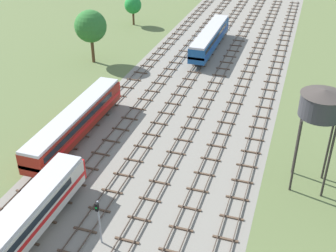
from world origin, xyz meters
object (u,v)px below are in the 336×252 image
at_px(diesel_railcar_left_nearest, 13,232).
at_px(diesel_railcar_far_left_near, 76,121).
at_px(signal_post_nearest, 99,217).
at_px(water_tower, 322,105).
at_px(diesel_railcar_centre_left_mid, 210,38).

height_order(diesel_railcar_left_nearest, diesel_railcar_far_left_near, same).
xyz_separation_m(diesel_railcar_far_left_near, signal_post_nearest, (10.62, -15.22, 0.51)).
bearing_deg(diesel_railcar_left_nearest, signal_post_nearest, 28.52).
bearing_deg(signal_post_nearest, diesel_railcar_left_nearest, -151.48).
bearing_deg(diesel_railcar_left_nearest, diesel_railcar_far_left_near, 102.81).
relative_size(diesel_railcar_left_nearest, water_tower, 1.82).
height_order(diesel_railcar_far_left_near, water_tower, water_tower).
bearing_deg(diesel_railcar_left_nearest, water_tower, 37.69).
bearing_deg(diesel_railcar_far_left_near, water_tower, -0.93).
xyz_separation_m(diesel_railcar_centre_left_mid, water_tower, (19.34, -35.91, 7.05)).
bearing_deg(water_tower, diesel_railcar_centre_left_mid, 118.31).
relative_size(diesel_railcar_left_nearest, diesel_railcar_centre_left_mid, 1.00).
bearing_deg(water_tower, diesel_railcar_far_left_near, 179.07).
relative_size(diesel_railcar_centre_left_mid, signal_post_nearest, 4.23).
height_order(diesel_railcar_centre_left_mid, water_tower, water_tower).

